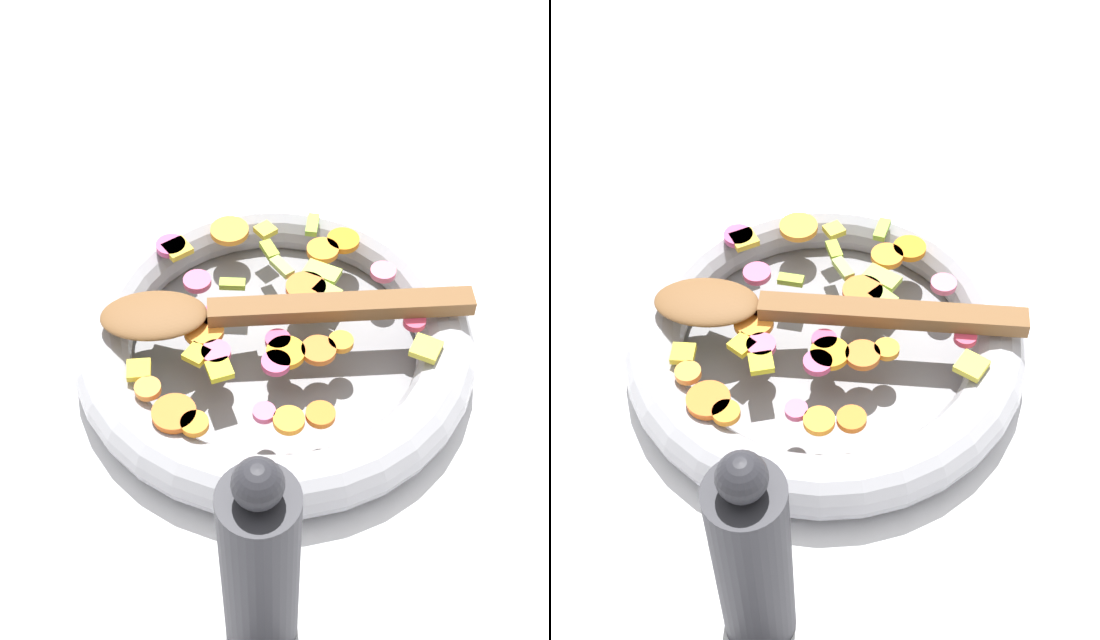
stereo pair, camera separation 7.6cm
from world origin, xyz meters
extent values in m
plane|color=silver|center=(0.00, 0.00, 0.00)|extent=(4.00, 4.00, 0.00)
cylinder|color=slate|center=(0.00, 0.00, 0.01)|extent=(0.30, 0.30, 0.01)
torus|color=#9E9EA5|center=(0.00, 0.00, 0.03)|extent=(0.35, 0.35, 0.05)
cylinder|color=orange|center=(-0.08, -0.07, 0.05)|extent=(0.03, 0.03, 0.01)
cylinder|color=orange|center=(-0.13, 0.00, 0.05)|extent=(0.04, 0.04, 0.01)
cylinder|color=orange|center=(-0.06, -0.09, 0.05)|extent=(0.03, 0.03, 0.01)
cylinder|color=orange|center=(-0.05, 0.04, 0.05)|extent=(0.05, 0.05, 0.01)
cylinder|color=orange|center=(0.01, -0.06, 0.05)|extent=(0.02, 0.02, 0.01)
cylinder|color=orange|center=(-0.01, -0.05, 0.05)|extent=(0.03, 0.03, 0.01)
cylinder|color=orange|center=(-0.12, -0.02, 0.05)|extent=(0.03, 0.03, 0.01)
cylinder|color=orange|center=(0.11, 0.01, 0.05)|extent=(0.03, 0.03, 0.01)
cylinder|color=orange|center=(0.06, 0.10, 0.05)|extent=(0.04, 0.04, 0.01)
cylinder|color=orange|center=(0.01, 0.00, 0.05)|extent=(0.03, 0.03, 0.01)
cylinder|color=orange|center=(-0.12, 0.03, 0.05)|extent=(0.03, 0.03, 0.01)
cylinder|color=orange|center=(-0.02, -0.03, 0.05)|extent=(0.05, 0.05, 0.01)
cylinder|color=orange|center=(0.04, 0.00, 0.05)|extent=(0.04, 0.04, 0.01)
cylinder|color=orange|center=(0.09, 0.02, 0.05)|extent=(0.04, 0.04, 0.01)
cube|color=#A8D14E|center=(-0.06, 0.09, 0.05)|extent=(0.03, 0.03, 0.01)
cube|color=#9EC34E|center=(0.05, -0.02, 0.05)|extent=(0.02, 0.02, 0.01)
cube|color=#AFC75D|center=(0.05, 0.03, 0.05)|extent=(0.02, 0.03, 0.01)
cube|color=#B4D74E|center=(0.07, 0.00, 0.05)|extent=(0.02, 0.03, 0.01)
cube|color=#9DCB4D|center=(-0.02, 0.02, 0.05)|extent=(0.03, 0.03, 0.01)
cube|color=#93CA3D|center=(0.11, 0.04, 0.05)|extent=(0.03, 0.02, 0.01)
cube|color=#84C043|center=(-0.06, 0.07, 0.05)|extent=(0.02, 0.02, 0.01)
cube|color=#93B236|center=(0.01, 0.05, 0.05)|extent=(0.02, 0.02, 0.01)
cube|color=#94AB32|center=(0.06, 0.05, 0.05)|extent=(0.02, 0.02, 0.01)
cylinder|color=pink|center=(0.10, -0.04, 0.05)|extent=(0.03, 0.03, 0.01)
cylinder|color=#D44B7A|center=(-0.04, -0.03, 0.05)|extent=(0.03, 0.03, 0.01)
cylinder|color=#CF4985|center=(0.01, 0.13, 0.05)|extent=(0.04, 0.04, 0.01)
cylinder|color=#D23D66|center=(-0.02, -0.02, 0.05)|extent=(0.03, 0.03, 0.01)
cylinder|color=#D5457B|center=(-0.03, 0.04, 0.05)|extent=(0.03, 0.03, 0.01)
cylinder|color=#D95682|center=(-0.08, -0.05, 0.05)|extent=(0.02, 0.02, 0.01)
cylinder|color=#D9567D|center=(-0.06, 0.01, 0.05)|extent=(0.03, 0.03, 0.01)
cylinder|color=#DC3C5C|center=(0.07, -0.10, 0.05)|extent=(0.03, 0.03, 0.01)
cylinder|color=#E05380|center=(-0.01, 0.08, 0.05)|extent=(0.04, 0.04, 0.01)
cube|color=yellow|center=(0.05, -0.12, 0.05)|extent=(0.03, 0.03, 0.01)
cube|color=yellow|center=(0.08, 0.07, 0.05)|extent=(0.02, 0.02, 0.01)
cube|color=gold|center=(-0.11, 0.05, 0.05)|extent=(0.03, 0.03, 0.01)
cube|color=yellow|center=(-0.07, 0.00, 0.05)|extent=(0.03, 0.03, 0.01)
cube|color=yellow|center=(-0.07, 0.03, 0.05)|extent=(0.02, 0.02, 0.01)
cube|color=yellow|center=(0.01, 0.12, 0.05)|extent=(0.03, 0.03, 0.01)
cube|color=brown|center=(0.04, -0.04, 0.06)|extent=(0.17, 0.18, 0.01)
ellipsoid|color=brown|center=(-0.07, 0.08, 0.06)|extent=(0.10, 0.10, 0.01)
cylinder|color=#232328|center=(-0.20, -0.15, 0.09)|extent=(0.05, 0.05, 0.18)
sphere|color=#232328|center=(-0.20, -0.15, 0.19)|extent=(0.03, 0.03, 0.03)
camera|label=1|loc=(-0.40, -0.31, 0.62)|focal=50.00mm
camera|label=2|loc=(-0.35, -0.37, 0.62)|focal=50.00mm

